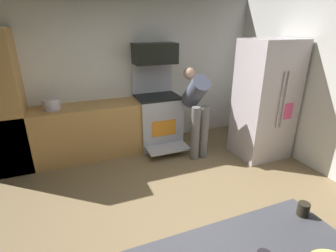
# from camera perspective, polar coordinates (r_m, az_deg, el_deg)

# --- Properties ---
(ground_plane) EXTENTS (5.20, 4.80, 0.02)m
(ground_plane) POSITION_cam_1_polar(r_m,az_deg,el_deg) (3.26, 1.23, -19.63)
(ground_plane) COLOR olive
(wall_back) EXTENTS (5.20, 0.12, 2.60)m
(wall_back) POSITION_cam_1_polar(r_m,az_deg,el_deg) (4.77, -9.85, 11.19)
(wall_back) COLOR silver
(wall_back) RESTS_ON ground
(lower_cabinet_run) EXTENTS (2.40, 0.60, 0.90)m
(lower_cabinet_run) POSITION_cam_1_polar(r_m,az_deg,el_deg) (4.56, -19.27, -1.41)
(lower_cabinet_run) COLOR #B68549
(lower_cabinet_run) RESTS_ON ground
(cabinet_column) EXTENTS (0.60, 0.60, 2.10)m
(cabinet_column) POSITION_cam_1_polar(r_m,az_deg,el_deg) (4.47, -33.08, 3.97)
(cabinet_column) COLOR #B68549
(cabinet_column) RESTS_ON ground
(oven_range) EXTENTS (0.76, 1.00, 1.50)m
(oven_range) POSITION_cam_1_polar(r_m,az_deg,el_deg) (4.75, -2.30, 1.55)
(oven_range) COLOR #AFB1BD
(oven_range) RESTS_ON ground
(microwave) EXTENTS (0.74, 0.38, 0.35)m
(microwave) POSITION_cam_1_polar(r_m,az_deg,el_deg) (4.58, -2.94, 15.76)
(microwave) COLOR black
(microwave) RESTS_ON oven_range
(refrigerator) EXTENTS (0.83, 0.73, 1.94)m
(refrigerator) POSITION_cam_1_polar(r_m,az_deg,el_deg) (4.54, 20.70, 5.31)
(refrigerator) COLOR #C1B4BA
(refrigerator) RESTS_ON ground
(person_cook) EXTENTS (0.31, 0.66, 1.47)m
(person_cook) POSITION_cam_1_polar(r_m,az_deg,el_deg) (4.27, 6.35, 4.45)
(person_cook) COLOR slate
(person_cook) RESTS_ON ground
(mug_coffee) EXTENTS (0.08, 0.08, 0.10)m
(mug_coffee) POSITION_cam_1_polar(r_m,az_deg,el_deg) (2.09, 27.80, -15.99)
(mug_coffee) COLOR black
(mug_coffee) RESTS_ON counter_island
(stock_pot) EXTENTS (0.26, 0.26, 0.17)m
(stock_pot) POSITION_cam_1_polar(r_m,az_deg,el_deg) (4.39, -24.46, 4.45)
(stock_pot) COLOR #BDB6C6
(stock_pot) RESTS_ON lower_cabinet_run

